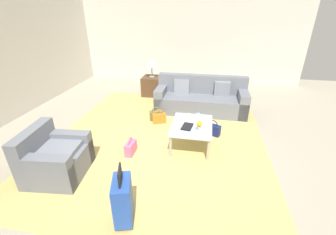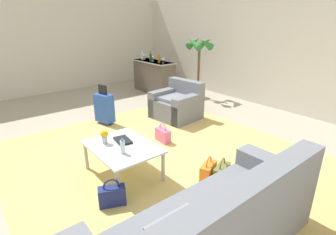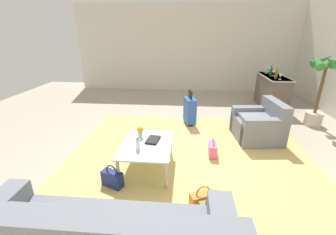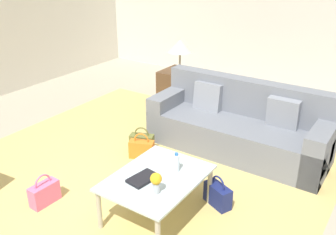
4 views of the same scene
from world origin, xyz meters
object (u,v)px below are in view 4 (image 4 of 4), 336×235
coffee_table (157,181)px  handbag_navy (218,195)px  water_bottle (176,163)px  flower_vase (156,181)px  side_table (180,87)px  table_lamp (180,47)px  couch (240,128)px  handbag_orange (142,149)px  handbag_olive (142,142)px  coffee_table_book (143,178)px  handbag_pink (44,193)px

coffee_table → handbag_navy: (0.49, -0.44, -0.28)m
water_bottle → flower_vase: size_ratio=1.00×
side_table → coffee_table: bearing=-151.8°
water_bottle → table_lamp: (2.60, 1.60, 0.47)m
couch → water_bottle: 1.61m
couch → handbag_orange: couch is taller
water_bottle → handbag_olive: water_bottle is taller
handbag_orange → handbag_olive: bearing=36.5°
coffee_table_book → handbag_navy: coffee_table_book is taller
coffee_table_book → flower_vase: 0.27m
handbag_navy → handbag_pink: same height
flower_vase → handbag_olive: flower_vase is taller
table_lamp → side_table: bearing=0.0°
table_lamp → handbag_orange: 2.24m
coffee_table_book → couch: bearing=3.1°
side_table → handbag_olive: 1.89m
coffee_table_book → side_table: (2.92, 1.42, -0.18)m
coffee_table → handbag_orange: (0.85, 0.85, -0.28)m
table_lamp → handbag_orange: table_lamp is taller
side_table → handbag_navy: size_ratio=1.69×
coffee_table_book → water_bottle: bearing=-20.8°
water_bottle → table_lamp: size_ratio=0.37×
water_bottle → handbag_pink: bearing=120.5°
handbag_olive → handbag_navy: bearing=-109.7°
couch → handbag_navy: (-1.30, -0.34, -0.19)m
handbag_orange → handbag_olive: size_ratio=1.00×
water_bottle → side_table: water_bottle is taller
handbag_orange → coffee_table_book: bearing=-141.3°
coffee_table → water_bottle: 0.27m
water_bottle → handbag_navy: water_bottle is taller
handbag_navy → handbag_pink: size_ratio=1.00×
coffee_table_book → handbag_pink: bearing=119.5°
table_lamp → handbag_olive: size_ratio=1.52×
flower_vase → table_lamp: 3.47m
flower_vase → handbag_olive: 1.71m
coffee_table → coffee_table_book: bearing=146.3°
side_table → handbag_orange: bearing=-161.7°
water_bottle → handbag_navy: bearing=-49.3°
water_bottle → flower_vase: flower_vase is taller
coffee_table → handbag_olive: bearing=44.1°
couch → table_lamp: bearing=57.9°
handbag_pink → coffee_table: bearing=-65.1°
coffee_table_book → side_table: bearing=34.4°
coffee_table → handbag_pink: size_ratio=2.95×
couch → coffee_table_book: (-1.91, 0.18, 0.16)m
couch → handbag_pink: (-2.31, 1.22, -0.19)m
coffee_table_book → handbag_olive: 1.47m
handbag_olive → table_lamp: bearing=16.5°
water_bottle → handbag_orange: water_bottle is taller
flower_vase → handbag_navy: bearing=-22.1°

